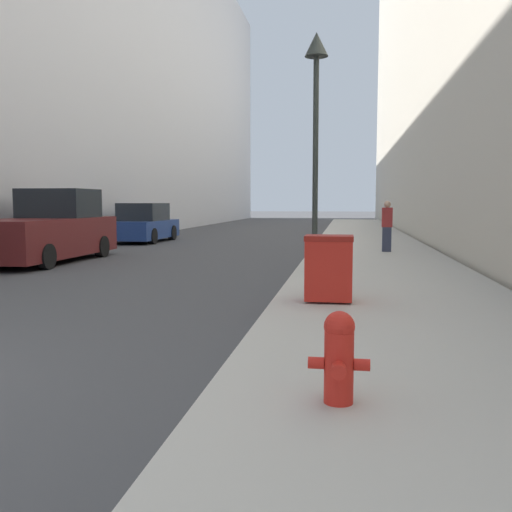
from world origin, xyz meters
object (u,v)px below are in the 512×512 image
object	(u,v)px
fire_hydrant	(339,355)
lamppost	(316,97)
pickup_truck	(47,231)
trash_bin	(329,268)
pedestrian_on_sidewalk	(387,226)
parked_sedan_near	(144,224)

from	to	relation	value
fire_hydrant	lamppost	distance (m)	9.26
pickup_truck	lamppost	bearing A→B (deg)	-14.80
pickup_truck	trash_bin	bearing A→B (deg)	-37.43
lamppost	pickup_truck	bearing A→B (deg)	165.20
fire_hydrant	pickup_truck	xyz separation A→B (m)	(-8.23, 10.57, 0.34)
pedestrian_on_sidewalk	fire_hydrant	bearing A→B (deg)	-95.35
lamppost	pedestrian_on_sidewalk	xyz separation A→B (m)	(1.93, 5.05, -3.04)
trash_bin	pickup_truck	xyz separation A→B (m)	(-8.01, 6.13, 0.19)
pickup_truck	fire_hydrant	bearing A→B (deg)	-52.10
fire_hydrant	parked_sedan_near	xyz separation A→B (m)	(-8.34, 18.62, 0.22)
lamppost	parked_sedan_near	distance (m)	13.06
lamppost	parked_sedan_near	bearing A→B (deg)	127.40
fire_hydrant	pedestrian_on_sidewalk	size ratio (longest dim) A/B	0.45
trash_bin	parked_sedan_near	bearing A→B (deg)	119.81
parked_sedan_near	pickup_truck	bearing A→B (deg)	-89.17
fire_hydrant	pedestrian_on_sidewalk	bearing A→B (deg)	84.65
lamppost	pedestrian_on_sidewalk	world-z (taller)	lamppost
trash_bin	pedestrian_on_sidewalk	distance (m)	9.31
lamppost	parked_sedan_near	size ratio (longest dim) A/B	1.20
fire_hydrant	trash_bin	xyz separation A→B (m)	(-0.21, 4.43, 0.15)
pickup_truck	pedestrian_on_sidewalk	bearing A→B (deg)	17.79
fire_hydrant	pickup_truck	world-z (taller)	pickup_truck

